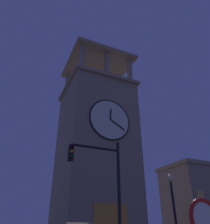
# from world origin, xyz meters

# --- Properties ---
(clocktower) EXTENTS (8.24, 8.24, 25.23)m
(clocktower) POSITION_xyz_m (-3.28, -4.84, 9.54)
(clocktower) COLOR gray
(clocktower) RESTS_ON ground_plane
(traffic_signal_mid) EXTENTS (2.70, 0.41, 6.12)m
(traffic_signal_mid) POSITION_xyz_m (1.40, 8.10, 3.96)
(traffic_signal_mid) COLOR black
(traffic_signal_mid) RESTS_ON ground_plane
(street_lamp) EXTENTS (0.44, 0.44, 4.84)m
(street_lamp) POSITION_xyz_m (-2.92, 7.69, 3.40)
(street_lamp) COLOR black
(street_lamp) RESTS_ON ground_plane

